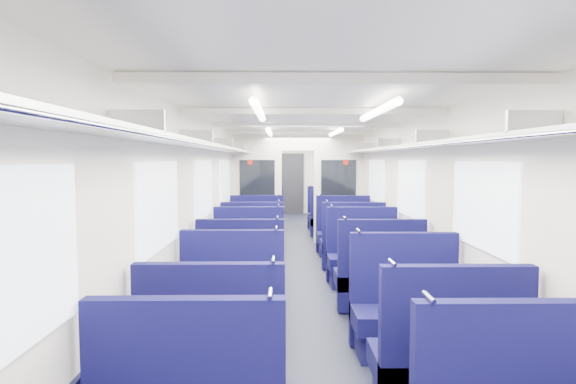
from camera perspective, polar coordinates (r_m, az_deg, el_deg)
floor at (r=7.17m, az=2.04°, el=-10.71°), size 2.80×18.00×0.01m
ceiling at (r=6.96m, az=2.09°, el=8.35°), size 2.80×18.00×0.01m
wall_left at (r=7.04m, az=-9.39°, el=-1.32°), size 0.02×18.00×2.35m
dado_left at (r=7.16m, az=-9.19°, el=-7.91°), size 0.03×17.90×0.70m
wall_right at (r=7.17m, az=13.31°, el=-1.28°), size 0.02×18.00×2.35m
dado_right at (r=7.29m, az=13.09°, el=-7.75°), size 0.03×17.90×0.70m
wall_far at (r=15.95m, az=0.53°, el=1.67°), size 2.80×0.02×2.35m
luggage_rack_left at (r=6.99m, az=-7.94°, el=5.20°), size 0.36×17.40×0.18m
luggage_rack_right at (r=7.10m, az=11.94°, el=5.13°), size 0.36×17.40×0.18m
windows at (r=6.50m, az=2.26°, el=0.45°), size 2.78×15.60×0.75m
ceiling_fittings at (r=6.70m, az=2.20°, el=8.00°), size 2.70×16.06×0.11m
end_door at (r=15.90m, az=0.53°, el=1.03°), size 0.75×0.06×2.00m
bulkhead at (r=10.27m, az=1.19°, el=0.71°), size 2.80×0.10×2.35m
seat_8 at (r=3.66m, az=-8.96°, el=-19.69°), size 1.03×0.57×1.15m
seat_9 at (r=3.73m, az=18.62°, el=-19.38°), size 1.03×0.57×1.15m
seat_10 at (r=4.78m, az=-6.81°, el=-13.90°), size 1.03×0.57×1.15m
seat_11 at (r=4.73m, az=14.03°, el=-14.21°), size 1.03×0.57×1.15m
seat_12 at (r=5.87m, az=-5.61°, el=-10.51°), size 1.03×0.57×1.15m
seat_13 at (r=5.93m, az=10.84°, el=-10.42°), size 1.03×0.57×1.15m
seat_14 at (r=6.98m, az=-4.79°, el=-8.15°), size 1.03×0.57×1.15m
seat_15 at (r=7.02m, az=8.96°, el=-8.12°), size 1.03×0.57×1.15m
seat_16 at (r=8.02m, az=-4.24°, el=-6.56°), size 1.03×0.57×1.15m
seat_17 at (r=8.04m, az=7.70°, el=-6.56°), size 1.03×0.57×1.15m
seat_18 at (r=9.17m, az=-3.79°, el=-5.23°), size 1.03×0.57×1.15m
seat_19 at (r=9.13m, az=6.69°, el=-5.29°), size 1.03×0.57×1.15m
seat_20 at (r=11.19m, az=-3.21°, el=-3.55°), size 1.03×0.57×1.15m
seat_21 at (r=11.21m, az=5.30°, el=-3.55°), size 1.03×0.57×1.15m
seat_22 at (r=12.35m, az=-2.97°, el=-2.84°), size 1.03×0.57×1.15m
seat_23 at (r=12.24m, az=4.79°, el=-2.91°), size 1.03×0.57×1.15m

